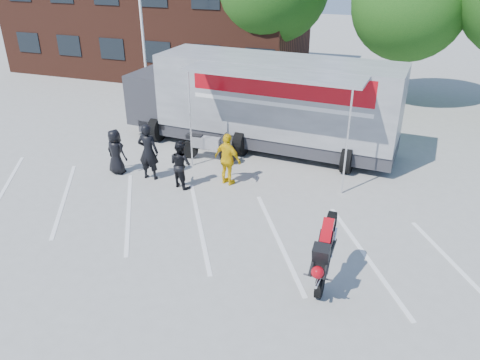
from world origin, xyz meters
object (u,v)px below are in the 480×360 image
Objects in this scene: spectator_leather_c at (181,164)px; spectator_leather_a at (116,152)px; flagpole at (145,3)px; transporter_truck at (263,147)px; spectator_leather_b at (148,152)px; parked_motorcycle at (209,160)px; stunt_bike_rider at (324,279)px; spectator_hivis at (228,159)px; tree_mid at (410,3)px.

spectator_leather_a is at bearing 17.31° from spectator_leather_c.
transporter_truck is (6.49, -2.66, -5.05)m from flagpole.
spectator_leather_c is (1.31, -0.19, -0.19)m from spectator_leather_b.
stunt_bike_rider is (5.46, -5.64, 0.00)m from parked_motorcycle.
transporter_truck is 5.13m from spectator_leather_b.
parked_motorcycle is at bearing -124.12° from transporter_truck.
spectator_hivis is at bearing -89.27° from transporter_truck.
stunt_bike_rider is at bearing -59.43° from transporter_truck.
spectator_hivis is at bearing -162.71° from spectator_leather_a.
stunt_bike_rider is 1.11× the size of spectator_hivis.
flagpole is 0.71× the size of transporter_truck.
spectator_leather_a is 2.64m from spectator_leather_c.
flagpole reaches higher than parked_motorcycle.
spectator_leather_c is 0.90× the size of spectator_hivis.
flagpole is 8.65m from spectator_leather_b.
transporter_truck is at bearing -22.29° from flagpole.
spectator_leather_c reaches higher than stunt_bike_rider.
spectator_hivis reaches higher than spectator_leather_a.
parked_motorcycle is 1.15× the size of stunt_bike_rider.
spectator_leather_b is at bearing 28.67° from spectator_hivis.
flagpole is at bearing -156.03° from tree_mid.
stunt_bike_rider is (10.38, -10.32, -5.05)m from flagpole.
tree_mid is at bearing -127.10° from spectator_leather_b.
spectator_leather_b reaches higher than transporter_truck.
stunt_bike_rider is at bearing 148.43° from spectator_leather_b.
spectator_leather_a is at bearing 25.24° from spectator_hivis.
flagpole is at bearing -61.27° from spectator_leather_a.
stunt_bike_rider is at bearing 153.33° from spectator_hivis.
spectator_leather_c is at bearing -173.99° from spectator_leather_a.
parked_motorcycle is at bearing -127.01° from spectator_leather_b.
tree_mid reaches higher than spectator_leather_a.
flagpole is 4.38× the size of spectator_hivis.
spectator_leather_b is (3.57, -6.76, -4.05)m from flagpole.
spectator_leather_c is at bearing 167.70° from spectator_leather_b.
transporter_truck is 2.56m from parked_motorcycle.
spectator_leather_c is at bearing -106.90° from transporter_truck.
stunt_bike_rider is at bearing 166.62° from spectator_leather_a.
spectator_leather_c is 1.59m from spectator_hivis.
transporter_truck is 4.86× the size of parked_motorcycle.
flagpole is 9.80m from spectator_hivis.
spectator_leather_a is at bearing -71.56° from flagpole.
spectator_leather_a is (-2.67, -2.07, 0.82)m from parked_motorcycle.
spectator_leather_a is 0.90× the size of spectator_hivis.
parked_motorcycle is 2.41m from spectator_leather_c.
parked_motorcycle is at bearing -69.45° from spectator_leather_c.
flagpole is 8.65m from transporter_truck.
tree_mid is 4.69× the size of spectator_leather_c.
spectator_leather_b reaches higher than spectator_leather_c.
tree_mid is 12.94m from spectator_hivis.
spectator_leather_a is 1.00× the size of spectator_leather_c.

